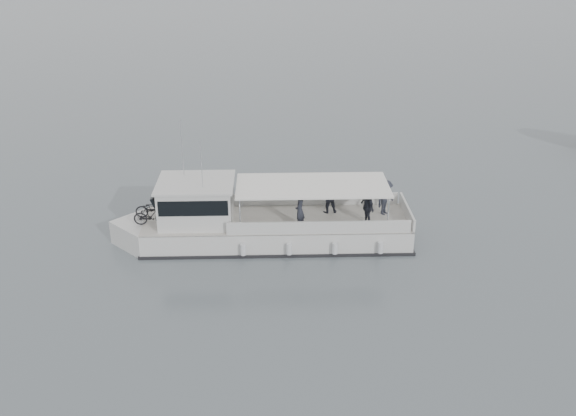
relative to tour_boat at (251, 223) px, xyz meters
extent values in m
plane|color=#515B60|center=(-0.51, 2.20, -0.92)|extent=(1400.00, 1400.00, 0.00)
cube|color=silver|center=(1.16, -0.12, -0.48)|extent=(11.97, 4.33, 1.27)
cube|color=silver|center=(-4.66, 0.49, -0.48)|extent=(3.15, 3.15, 1.27)
cube|color=beige|center=(1.16, -0.12, 0.15)|extent=(11.97, 4.33, 0.06)
cube|color=black|center=(1.16, -0.12, -0.87)|extent=(12.17, 4.47, 0.18)
cube|color=silver|center=(3.06, 1.19, 0.45)|extent=(7.77, 0.92, 0.59)
cube|color=silver|center=(2.75, -1.80, 0.45)|extent=(7.77, 0.92, 0.59)
cube|color=silver|center=(6.93, -0.73, 0.45)|extent=(0.42, 3.11, 0.59)
cube|color=silver|center=(-2.33, 0.24, 1.03)|extent=(3.38, 2.95, 1.76)
cube|color=black|center=(-3.83, 0.40, 1.18)|extent=(0.80, 2.48, 1.13)
cube|color=black|center=(-2.33, 0.24, 1.32)|extent=(3.19, 2.96, 0.68)
cube|color=silver|center=(-2.33, 0.24, 1.96)|extent=(3.59, 3.16, 0.10)
cube|color=white|center=(2.71, -0.29, 1.76)|extent=(6.90, 3.61, 0.08)
cylinder|color=silver|center=(-0.53, -1.32, 0.96)|extent=(0.06, 0.06, 1.61)
cylinder|color=silver|center=(-0.25, 1.40, 0.96)|extent=(0.06, 0.06, 1.61)
cylinder|color=silver|center=(5.67, -1.97, 0.96)|extent=(0.06, 0.06, 1.61)
cylinder|color=silver|center=(5.96, 0.74, 0.96)|extent=(0.06, 0.06, 1.61)
cylinder|color=silver|center=(-2.82, 1.18, 3.22)|extent=(0.03, 0.03, 2.54)
cylinder|color=silver|center=(-2.01, -0.48, 3.03)|extent=(0.03, 0.03, 2.15)
cylinder|color=silver|center=(-0.47, -1.68, -0.43)|extent=(0.26, 0.26, 0.49)
cylinder|color=silver|center=(1.47, -1.88, -0.43)|extent=(0.26, 0.26, 0.49)
cylinder|color=silver|center=(3.41, -2.09, -0.43)|extent=(0.26, 0.26, 0.49)
cylinder|color=silver|center=(5.35, -2.29, -0.43)|extent=(0.26, 0.26, 0.49)
imported|color=black|center=(-4.23, 0.84, 0.59)|extent=(1.72, 0.76, 0.88)
imported|color=black|center=(-4.31, 0.06, 0.62)|extent=(1.58, 0.59, 0.93)
imported|color=#282B35|center=(2.04, -1.10, 0.97)|extent=(0.59, 0.70, 1.64)
imported|color=#282B35|center=(3.56, 0.31, 0.97)|extent=(0.80, 0.63, 1.64)
imported|color=#282B35|center=(4.98, -1.12, 0.97)|extent=(0.66, 1.03, 1.64)
imported|color=#282B35|center=(6.05, -0.25, 0.97)|extent=(1.20, 1.14, 1.64)
camera|label=1|loc=(-1.83, -25.72, 12.32)|focal=40.00mm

